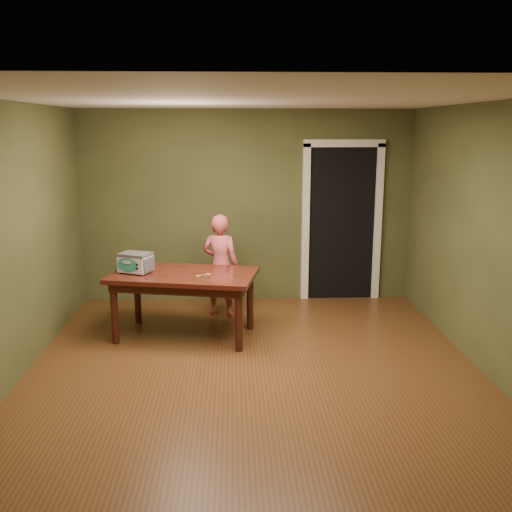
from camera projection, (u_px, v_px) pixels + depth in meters
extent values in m
plane|color=brown|center=(254.00, 372.00, 5.61)|extent=(5.00, 5.00, 0.00)
cube|color=brown|center=(247.00, 207.00, 7.76)|extent=(4.50, 0.02, 2.60)
cube|color=brown|center=(273.00, 340.00, 2.88)|extent=(4.50, 0.02, 2.60)
cube|color=brown|center=(10.00, 245.00, 5.23)|extent=(0.02, 5.00, 2.60)
cube|color=brown|center=(491.00, 241.00, 5.41)|extent=(0.02, 5.00, 2.60)
cube|color=white|center=(254.00, 99.00, 5.03)|extent=(4.50, 5.00, 0.02)
cube|color=black|center=(337.00, 221.00, 8.16)|extent=(0.90, 0.60, 2.10)
cube|color=black|center=(341.00, 224.00, 7.85)|extent=(0.90, 0.02, 2.10)
cube|color=white|center=(306.00, 225.00, 7.81)|extent=(0.10, 0.06, 2.20)
cube|color=white|center=(378.00, 224.00, 7.85)|extent=(0.10, 0.06, 2.20)
cube|color=white|center=(344.00, 143.00, 7.59)|extent=(1.10, 0.06, 0.10)
cube|color=#36110C|center=(184.00, 275.00, 6.44)|extent=(1.75, 1.21, 0.05)
cube|color=#36150D|center=(184.00, 282.00, 6.45)|extent=(1.61, 1.06, 0.10)
cylinder|color=#36150D|center=(115.00, 313.00, 6.29)|extent=(0.08, 0.08, 0.70)
cylinder|color=#36150D|center=(137.00, 295.00, 6.97)|extent=(0.08, 0.08, 0.70)
cylinder|color=#36150D|center=(239.00, 320.00, 6.07)|extent=(0.08, 0.08, 0.70)
cylinder|color=#36150D|center=(250.00, 301.00, 6.75)|extent=(0.08, 0.08, 0.70)
cylinder|color=#4C4F54|center=(121.00, 273.00, 6.42)|extent=(0.02, 0.02, 0.01)
cylinder|color=#4C4F54|center=(130.00, 269.00, 6.59)|extent=(0.02, 0.02, 0.01)
cylinder|color=#4C4F54|center=(142.00, 275.00, 6.32)|extent=(0.02, 0.02, 0.01)
cylinder|color=#4C4F54|center=(151.00, 271.00, 6.49)|extent=(0.02, 0.02, 0.01)
cube|color=silver|center=(136.00, 263.00, 6.43)|extent=(0.41, 0.36, 0.19)
cube|color=#4C4F54|center=(135.00, 254.00, 6.41)|extent=(0.41, 0.36, 0.03)
cube|color=#4C4F54|center=(122.00, 262.00, 6.50)|extent=(0.10, 0.20, 0.15)
cube|color=#4C4F54|center=(149.00, 264.00, 6.37)|extent=(0.10, 0.20, 0.15)
ellipsoid|color=teal|center=(127.00, 265.00, 6.33)|extent=(0.24, 0.11, 0.16)
cylinder|color=black|center=(137.00, 264.00, 6.28)|extent=(0.03, 0.02, 0.02)
cylinder|color=black|center=(137.00, 269.00, 6.29)|extent=(0.02, 0.02, 0.02)
cylinder|color=silver|center=(205.00, 276.00, 6.25)|extent=(0.10, 0.10, 0.02)
cylinder|color=#442A16|center=(205.00, 276.00, 6.25)|extent=(0.09, 0.09, 0.01)
cube|color=#CFC95A|center=(203.00, 275.00, 6.33)|extent=(0.17, 0.12, 0.01)
imported|color=#D1565E|center=(221.00, 265.00, 7.19)|extent=(0.56, 0.46, 1.31)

